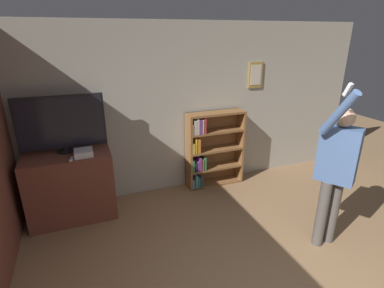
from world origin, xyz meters
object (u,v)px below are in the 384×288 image
object	(u,v)px
bookshelf	(210,150)
person	(336,166)
television	(62,124)
game_console	(84,153)

from	to	relation	value
bookshelf	person	world-z (taller)	person
television	person	size ratio (longest dim) A/B	0.54
television	bookshelf	xyz separation A→B (m)	(2.23, 0.10, -0.73)
television	bookshelf	size ratio (longest dim) A/B	0.86
television	person	world-z (taller)	person
bookshelf	television	bearing A→B (deg)	-177.50
bookshelf	person	size ratio (longest dim) A/B	0.63
television	game_console	distance (m)	0.49
television	bookshelf	distance (m)	2.35
television	person	xyz separation A→B (m)	(2.94, -1.87, -0.31)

